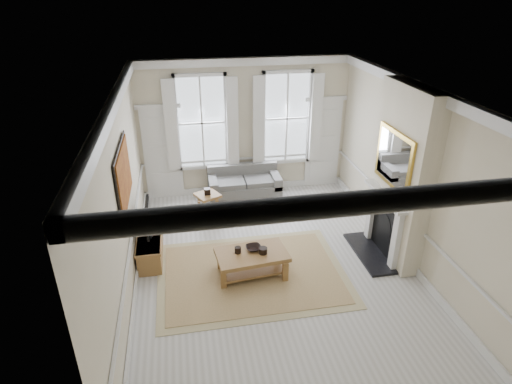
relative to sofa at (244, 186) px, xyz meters
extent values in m
plane|color=#B7B5AD|center=(0.11, -3.11, -0.35)|extent=(7.20, 7.20, 0.00)
plane|color=white|center=(0.11, -3.11, 3.05)|extent=(7.20, 7.20, 0.00)
plane|color=beige|center=(0.11, 0.49, 1.35)|extent=(5.20, 0.00, 5.20)
plane|color=beige|center=(-2.49, -3.11, 1.35)|extent=(0.00, 7.20, 7.20)
plane|color=beige|center=(2.71, -3.11, 1.35)|extent=(0.00, 7.20, 7.20)
cube|color=silver|center=(-1.94, 0.45, 0.80)|extent=(0.90, 0.08, 2.30)
cube|color=silver|center=(2.16, 0.45, 0.80)|extent=(0.90, 0.08, 2.30)
cube|color=#A7631C|center=(-2.45, -2.81, 1.70)|extent=(0.05, 1.66, 1.06)
cube|color=beige|center=(2.53, -2.91, 1.35)|extent=(0.35, 1.70, 3.38)
cube|color=black|center=(2.11, -2.91, -0.33)|extent=(0.55, 1.50, 0.05)
cube|color=silver|center=(2.31, -3.46, 0.22)|extent=(0.10, 0.18, 1.15)
cube|color=silver|center=(2.31, -2.36, 0.22)|extent=(0.10, 0.18, 1.15)
cube|color=silver|center=(2.26, -2.91, 0.95)|extent=(0.20, 1.45, 0.06)
cube|color=black|center=(2.35, -2.91, 0.20)|extent=(0.02, 0.92, 1.00)
cube|color=gold|center=(2.32, -2.91, 1.70)|extent=(0.06, 1.26, 1.06)
cube|color=#61615F|center=(0.00, -0.06, -0.09)|extent=(1.76, 0.86, 0.40)
cube|color=#61615F|center=(0.00, 0.27, 0.27)|extent=(1.76, 0.20, 0.44)
cube|color=#61615F|center=(-0.78, -0.06, 0.15)|extent=(0.20, 0.86, 0.30)
cube|color=#61615F|center=(0.78, -0.06, 0.15)|extent=(0.20, 0.86, 0.30)
cylinder|color=olive|center=(-0.76, -0.37, -0.31)|extent=(0.06, 0.06, 0.08)
cylinder|color=olive|center=(0.76, 0.25, -0.31)|extent=(0.06, 0.06, 0.08)
cube|color=olive|center=(-0.97, -0.81, 0.22)|extent=(0.65, 0.65, 0.06)
cube|color=olive|center=(-1.17, -1.01, -0.08)|extent=(0.05, 0.05, 0.54)
cube|color=olive|center=(-0.77, -1.01, -0.08)|extent=(0.05, 0.05, 0.54)
cube|color=olive|center=(-1.17, -0.62, -0.08)|extent=(0.05, 0.05, 0.54)
cube|color=olive|center=(-0.77, -0.62, -0.08)|extent=(0.05, 0.05, 0.54)
cube|color=#9A844F|center=(-0.35, -3.14, -0.34)|extent=(3.50, 2.60, 0.02)
cube|color=olive|center=(-0.35, -3.14, 0.09)|extent=(1.36, 0.88, 0.08)
cube|color=olive|center=(-0.90, -3.42, -0.15)|extent=(0.10, 0.10, 0.41)
cube|color=olive|center=(0.20, -3.42, -0.15)|extent=(0.10, 0.10, 0.41)
cube|color=olive|center=(-0.90, -2.86, -0.15)|extent=(0.10, 0.10, 0.41)
cube|color=olive|center=(0.20, -2.86, -0.15)|extent=(0.10, 0.10, 0.41)
cylinder|color=black|center=(-0.60, -3.09, 0.19)|extent=(0.12, 0.12, 0.12)
cylinder|color=black|center=(-0.15, -3.19, 0.19)|extent=(0.16, 0.16, 0.11)
imported|color=black|center=(-0.30, -3.04, 0.17)|extent=(0.30, 0.30, 0.07)
cube|color=olive|center=(-2.23, -2.18, -0.11)|extent=(0.44, 1.37, 0.49)
cube|color=black|center=(-2.21, -2.18, 0.15)|extent=(0.08, 0.30, 0.03)
cube|color=black|center=(-2.21, -2.18, 0.54)|extent=(0.05, 0.90, 0.55)
cube|color=black|center=(-2.18, -2.18, 0.54)|extent=(0.01, 0.83, 0.50)
camera|label=1|loc=(-1.46, -9.58, 4.61)|focal=30.00mm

